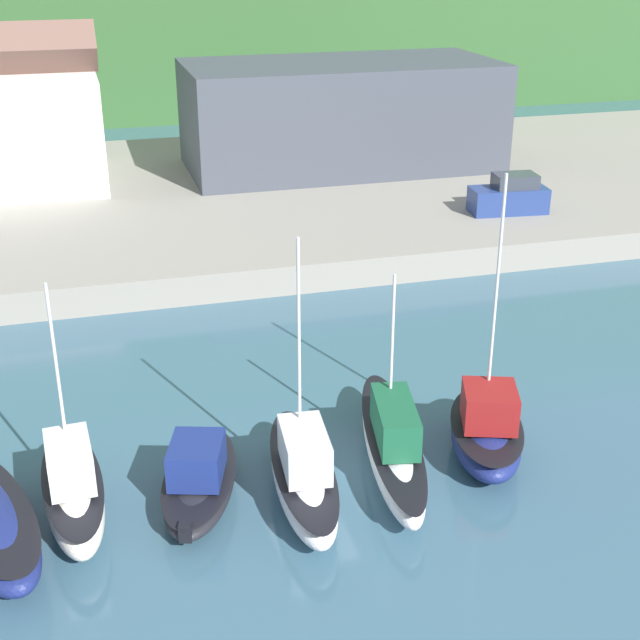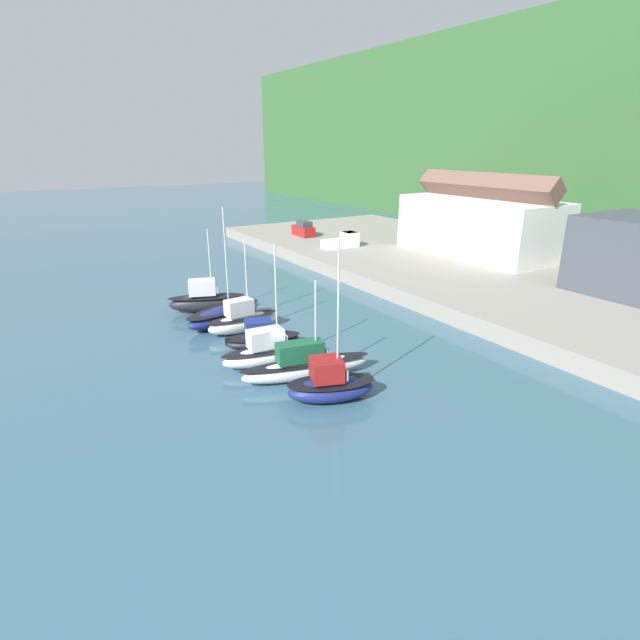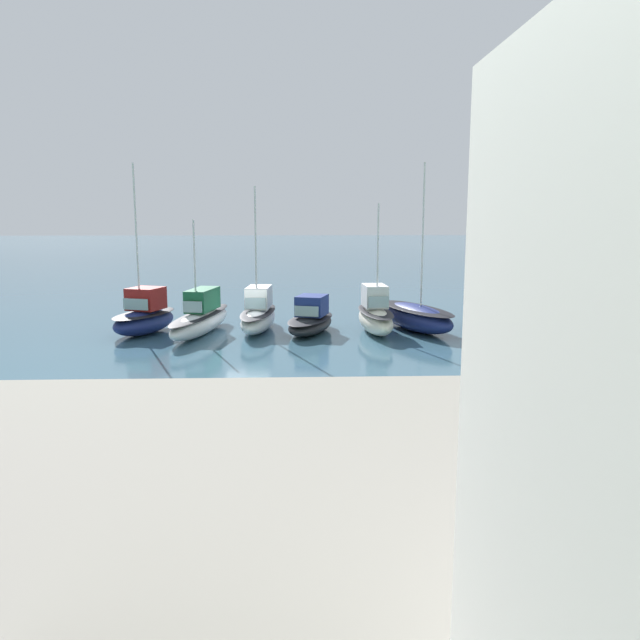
% 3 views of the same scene
% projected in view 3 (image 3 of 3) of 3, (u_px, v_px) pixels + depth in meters
% --- Properties ---
extents(ground_plane, '(320.00, 320.00, 0.00)m').
position_uv_depth(ground_plane, '(247.00, 334.00, 35.20)').
color(ground_plane, '#385B70').
extents(moored_boat_0, '(4.16, 6.95, 7.33)m').
position_uv_depth(moored_boat_0, '(483.00, 311.00, 36.34)').
color(moored_boat_0, black).
rests_on(moored_boat_0, ground_plane).
extents(moored_boat_1, '(4.58, 7.66, 9.49)m').
position_uv_depth(moored_boat_1, '(416.00, 317.00, 36.12)').
color(moored_boat_1, navy).
rests_on(moored_boat_1, ground_plane).
extents(moored_boat_2, '(2.07, 6.15, 7.25)m').
position_uv_depth(moored_boat_2, '(375.00, 315.00, 35.42)').
color(moored_boat_2, white).
rests_on(moored_boat_2, ground_plane).
extents(moored_boat_3, '(3.65, 5.90, 2.12)m').
position_uv_depth(moored_boat_3, '(311.00, 320.00, 35.41)').
color(moored_boat_3, black).
rests_on(moored_boat_3, ground_plane).
extents(moored_boat_4, '(2.41, 6.95, 8.20)m').
position_uv_depth(moored_boat_4, '(258.00, 314.00, 36.08)').
color(moored_boat_4, white).
rests_on(moored_boat_4, ground_plane).
extents(moored_boat_5, '(3.24, 8.68, 6.39)m').
position_uv_depth(moored_boat_5, '(201.00, 318.00, 35.06)').
color(moored_boat_5, silver).
rests_on(moored_boat_5, ground_plane).
extents(moored_boat_6, '(3.88, 5.63, 9.38)m').
position_uv_depth(moored_boat_6, '(145.00, 317.00, 35.11)').
color(moored_boat_6, navy).
rests_on(moored_boat_6, ground_plane).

